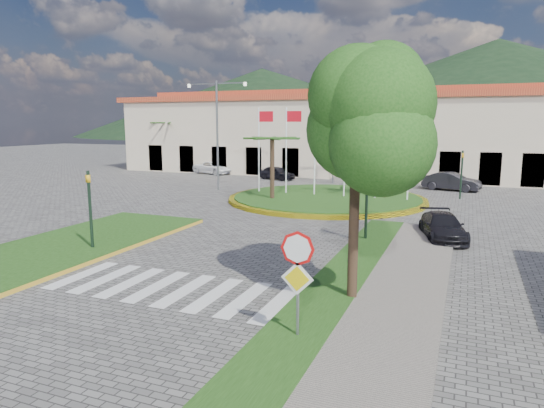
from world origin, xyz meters
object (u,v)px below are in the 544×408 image
at_px(stop_sign, 298,268).
at_px(deciduous_tree, 357,117).
at_px(car_dark_a, 277,173).
at_px(car_dark_b, 452,181).
at_px(white_van, 213,168).
at_px(roundabout_island, 327,198).
at_px(car_side_right, 443,227).

bearing_deg(stop_sign, deciduous_tree, 78.82).
bearing_deg(stop_sign, car_dark_a, 112.30).
distance_m(deciduous_tree, car_dark_b, 25.57).
distance_m(white_van, car_dark_b, 22.39).
distance_m(roundabout_island, deciduous_tree, 18.55).
bearing_deg(car_dark_b, roundabout_island, 150.99).
height_order(white_van, car_dark_b, car_dark_b).
distance_m(deciduous_tree, car_side_right, 10.15).
height_order(roundabout_island, car_side_right, roundabout_island).
bearing_deg(car_side_right, white_van, 123.29).
relative_size(white_van, car_side_right, 1.12).
bearing_deg(stop_sign, car_dark_b, 85.10).
bearing_deg(white_van, car_dark_b, -81.20).
height_order(white_van, car_side_right, white_van).
xyz_separation_m(stop_sign, deciduous_tree, (0.60, 3.04, 3.38)).
bearing_deg(stop_sign, car_side_right, 77.63).
xyz_separation_m(car_dark_a, car_side_right, (14.78, -17.84, -0.03)).
relative_size(roundabout_island, car_dark_a, 3.64).
relative_size(roundabout_island, car_side_right, 3.29).
height_order(stop_sign, car_dark_b, stop_sign).
xyz_separation_m(roundabout_island, white_van, (-14.78, 11.75, 0.43)).
bearing_deg(car_dark_b, white_van, 93.66).
xyz_separation_m(roundabout_island, car_dark_a, (-7.28, 9.66, 0.42)).
relative_size(roundabout_island, white_van, 2.94).
bearing_deg(car_side_right, stop_sign, -117.27).
relative_size(roundabout_island, deciduous_tree, 1.87).
distance_m(stop_sign, white_van, 37.40).
distance_m(car_dark_a, car_side_right, 23.16).
height_order(car_dark_a, car_side_right, car_dark_a).
xyz_separation_m(white_van, car_side_right, (22.28, -19.93, -0.04)).
height_order(car_dark_a, car_dark_b, car_dark_b).
bearing_deg(deciduous_tree, stop_sign, -101.18).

